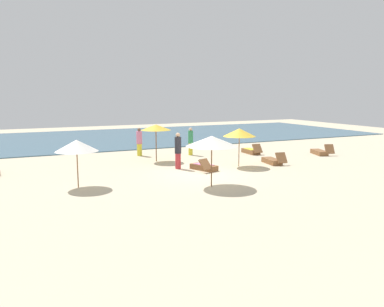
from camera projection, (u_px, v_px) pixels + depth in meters
ground_plane at (203, 173)px, 20.11m from camera, size 60.00×60.00×0.00m
ocean_water at (116, 138)px, 35.30m from camera, size 48.00×16.00×0.06m
umbrella_0 at (212, 141)px, 16.89m from camera, size 2.22×2.22×2.20m
umbrella_1 at (239, 132)px, 21.50m from camera, size 1.77×1.77×2.09m
umbrella_2 at (156, 127)px, 23.09m from camera, size 1.74×1.74×2.17m
umbrella_3 at (77, 146)px, 16.68m from camera, size 1.79×1.79×2.06m
lounger_0 at (204, 167)px, 20.72m from camera, size 1.14×1.79×0.69m
lounger_2 at (251, 151)px, 26.30m from camera, size 0.69×1.71×0.70m
lounger_3 at (273, 161)px, 22.58m from camera, size 0.86×1.75×0.71m
lounger_4 at (320, 152)px, 25.88m from camera, size 1.09×1.75×0.73m
person_0 at (191, 141)px, 25.62m from camera, size 0.45×0.45×1.78m
person_1 at (178, 151)px, 20.99m from camera, size 0.48×0.48×1.92m
person_2 at (139, 142)px, 25.35m from camera, size 0.46×0.46×1.77m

